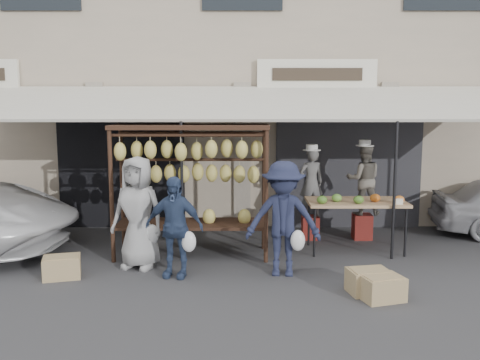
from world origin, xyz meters
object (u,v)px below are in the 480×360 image
object	(u,v)px
banana_rack	(190,165)
crate_far	(62,267)
customer_left	(138,213)
customer_mid	(174,227)
vendor_right	(364,179)
produce_table	(356,203)
crate_near_a	(369,281)
crate_near_b	(382,288)
customer_right	(283,219)
vendor_left	(311,183)

from	to	relation	value
banana_rack	crate_far	world-z (taller)	banana_rack
banana_rack	crate_far	bearing A→B (deg)	-148.65
customer_left	customer_mid	distance (m)	0.77
customer_left	vendor_right	bearing A→B (deg)	42.43
banana_rack	produce_table	size ratio (longest dim) A/B	1.53
crate_near_a	crate_near_b	world-z (taller)	crate_near_a
banana_rack	crate_near_b	xyz separation A→B (m)	(2.71, -2.02, -1.41)
produce_table	crate_near_b	distance (m)	2.43
customer_right	crate_far	distance (m)	3.39
vendor_left	crate_far	distance (m)	4.71
vendor_right	crate_far	size ratio (longest dim) A/B	2.51
vendor_right	customer_mid	xyz separation A→B (m)	(-3.32, -2.22, -0.39)
banana_rack	customer_right	world-z (taller)	banana_rack
vendor_left	produce_table	bearing A→B (deg)	116.39
crate_near_b	crate_far	bearing A→B (deg)	168.77
vendor_left	crate_near_a	world-z (taller)	vendor_left
vendor_right	crate_far	distance (m)	5.59
crate_near_a	vendor_left	bearing A→B (deg)	98.27
vendor_right	crate_near_a	bearing A→B (deg)	83.73
produce_table	crate_near_b	size ratio (longest dim) A/B	3.17
crate_far	crate_near_a	bearing A→B (deg)	-8.30
banana_rack	customer_right	xyz separation A→B (m)	(1.47, -0.99, -0.70)
produce_table	customer_left	size ratio (longest dim) A/B	0.96
produce_table	vendor_right	world-z (taller)	vendor_right
crate_near_b	customer_right	bearing A→B (deg)	140.05
produce_table	vendor_right	size ratio (longest dim) A/B	1.26
vendor_left	crate_near_a	bearing A→B (deg)	86.36
produce_table	customer_left	world-z (taller)	customer_left
customer_right	crate_near_a	world-z (taller)	customer_right
produce_table	customer_right	world-z (taller)	customer_right
crate_near_a	produce_table	bearing A→B (deg)	82.95
banana_rack	customer_mid	xyz separation A→B (m)	(-0.16, -1.06, -0.81)
vendor_left	customer_right	xyz separation A→B (m)	(-0.70, -2.14, -0.22)
customer_left	banana_rack	bearing A→B (deg)	56.56
vendor_left	customer_left	size ratio (longest dim) A/B	0.73
vendor_left	customer_mid	xyz separation A→B (m)	(-2.33, -2.21, -0.33)
customer_left	customer_mid	bearing A→B (deg)	-17.31
vendor_left	crate_near_a	size ratio (longest dim) A/B	2.37
banana_rack	crate_near_b	distance (m)	3.67
produce_table	crate_near_a	world-z (taller)	produce_table
customer_left	produce_table	bearing A→B (deg)	32.25
produce_table	crate_far	bearing A→B (deg)	-163.22
customer_mid	customer_right	distance (m)	1.64
produce_table	crate_far	distance (m)	4.95
customer_right	produce_table	bearing A→B (deg)	48.62
crate_near_b	vendor_left	bearing A→B (deg)	99.60
customer_left	customer_right	distance (m)	2.28
banana_rack	crate_near_b	size ratio (longest dim) A/B	4.84
vendor_left	customer_mid	bearing A→B (deg)	31.60
banana_rack	vendor_left	distance (m)	2.51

